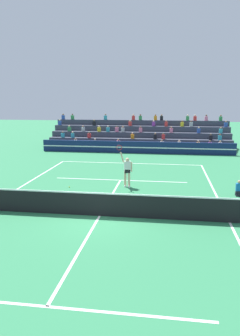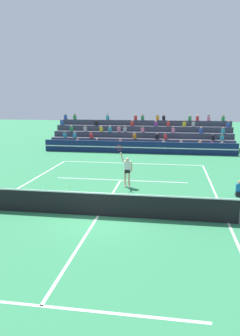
{
  "view_description": "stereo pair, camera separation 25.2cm",
  "coord_description": "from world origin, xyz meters",
  "views": [
    {
      "loc": [
        2.82,
        -13.29,
        5.06
      ],
      "look_at": [
        0.18,
        4.97,
        1.1
      ],
      "focal_mm": 35.0,
      "sensor_mm": 36.0,
      "label": 1
    },
    {
      "loc": [
        3.07,
        -13.25,
        5.06
      ],
      "look_at": [
        0.18,
        4.97,
        1.1
      ],
      "focal_mm": 35.0,
      "sensor_mm": 36.0,
      "label": 2
    }
  ],
  "objects": [
    {
      "name": "sponsor_banner_wall",
      "position": [
        0.0,
        16.83,
        0.55
      ],
      "size": [
        18.0,
        0.26,
        1.1
      ],
      "color": "navy",
      "rests_on": "ground"
    },
    {
      "name": "ball_kid_courtside",
      "position": [
        6.63,
        4.01,
        0.33
      ],
      "size": [
        0.3,
        0.36,
        0.84
      ],
      "color": "black",
      "rests_on": "ground"
    },
    {
      "name": "court_lines",
      "position": [
        0.0,
        0.0,
        0.0
      ],
      "size": [
        11.1,
        23.9,
        0.01
      ],
      "color": "white",
      "rests_on": "ground"
    },
    {
      "name": "tennis_net",
      "position": [
        0.0,
        0.0,
        0.54
      ],
      "size": [
        12.0,
        0.1,
        1.1
      ],
      "color": "slate",
      "rests_on": "ground"
    },
    {
      "name": "bleacher_stand",
      "position": [
        0.01,
        20.63,
        1.02
      ],
      "size": [
        18.19,
        4.75,
        3.38
      ],
      "color": "#383D4C",
      "rests_on": "ground"
    },
    {
      "name": "tennis_player",
      "position": [
        0.6,
        4.95,
        0.99
      ],
      "size": [
        0.93,
        0.31,
        2.5
      ],
      "color": "beige",
      "rests_on": "ground"
    },
    {
      "name": "tennis_ball",
      "position": [
        -2.67,
        4.31,
        0.03
      ],
      "size": [
        0.07,
        0.07,
        0.07
      ],
      "primitive_type": "sphere",
      "color": "#C6DB33",
      "rests_on": "ground"
    },
    {
      "name": "ground_plane",
      "position": [
        0.0,
        0.0,
        0.0
      ],
      "size": [
        120.0,
        120.0,
        0.0
      ],
      "primitive_type": "plane",
      "color": "#2D7A4C"
    }
  ]
}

